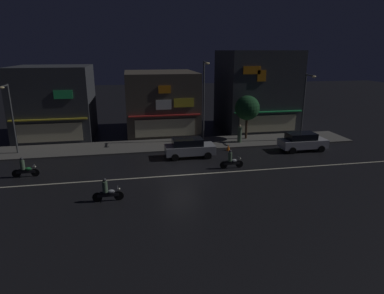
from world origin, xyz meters
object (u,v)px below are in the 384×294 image
at_px(pedestrian_on_sidewalk, 240,134).
at_px(motorcycle_lead, 231,161).
at_px(streetlamp_mid, 204,96).
at_px(streetlamp_east, 305,102).
at_px(parked_car_trailing, 189,147).
at_px(parked_car_near_kerb, 302,141).
at_px(traffic_cone, 228,148).
at_px(streetlamp_west, 11,113).
at_px(motorcycle_following, 107,192).
at_px(motorcycle_trailing_far, 24,169).

relative_size(pedestrian_on_sidewalk, motorcycle_lead, 0.93).
relative_size(streetlamp_mid, streetlamp_east, 1.18).
bearing_deg(parked_car_trailing, parked_car_near_kerb, -179.89).
bearing_deg(traffic_cone, parked_car_near_kerb, -10.27).
bearing_deg(streetlamp_east, parked_car_near_kerb, -117.96).
bearing_deg(parked_car_near_kerb, streetlamp_east, 62.04).
bearing_deg(streetlamp_east, streetlamp_west, 178.99).
distance_m(streetlamp_east, pedestrian_on_sidewalk, 7.21).
bearing_deg(motorcycle_lead, streetlamp_west, 159.54).
bearing_deg(streetlamp_east, motorcycle_lead, -146.24).
bearing_deg(streetlamp_east, motorcycle_following, -150.46).
distance_m(streetlamp_east, parked_car_near_kerb, 4.56).
height_order(streetlamp_mid, motorcycle_lead, streetlamp_mid).
bearing_deg(motorcycle_following, parked_car_near_kerb, -149.29).
relative_size(streetlamp_mid, pedestrian_on_sidewalk, 4.44).
bearing_deg(motorcycle_trailing_far, pedestrian_on_sidewalk, 18.36).
relative_size(streetlamp_mid, traffic_cone, 14.30).
distance_m(motorcycle_following, traffic_cone, 13.80).
bearing_deg(traffic_cone, streetlamp_east, 11.12).
bearing_deg(motorcycle_trailing_far, streetlamp_west, 112.24).
bearing_deg(parked_car_trailing, pedestrian_on_sidewalk, -149.58).
distance_m(streetlamp_mid, motorcycle_trailing_far, 16.97).
height_order(streetlamp_west, streetlamp_mid, streetlamp_mid).
relative_size(streetlamp_west, parked_car_trailing, 1.42).
distance_m(streetlamp_west, parked_car_trailing, 15.64).
distance_m(streetlamp_mid, streetlamp_east, 10.03).
bearing_deg(streetlamp_mid, streetlamp_east, -8.57).
distance_m(streetlamp_east, parked_car_trailing, 12.92).
xyz_separation_m(parked_car_near_kerb, motorcycle_following, (-17.21, -7.76, -0.24)).
relative_size(streetlamp_east, motorcycle_following, 3.50).
xyz_separation_m(pedestrian_on_sidewalk, parked_car_trailing, (-5.71, -3.35, -0.08)).
xyz_separation_m(streetlamp_west, parked_car_trailing, (14.99, -3.34, -2.95)).
distance_m(motorcycle_lead, traffic_cone, 4.86).
height_order(streetlamp_west, parked_car_trailing, streetlamp_west).
height_order(streetlamp_mid, parked_car_near_kerb, streetlamp_mid).
xyz_separation_m(parked_car_near_kerb, motorcycle_lead, (-7.94, -3.47, -0.24)).
height_order(pedestrian_on_sidewalk, parked_car_near_kerb, pedestrian_on_sidewalk).
bearing_deg(streetlamp_mid, motorcycle_lead, -86.69).
height_order(streetlamp_west, motorcycle_following, streetlamp_west).
relative_size(parked_car_trailing, traffic_cone, 7.82).
xyz_separation_m(parked_car_near_kerb, traffic_cone, (-6.74, 1.22, -0.59)).
relative_size(motorcycle_following, traffic_cone, 3.45).
bearing_deg(motorcycle_trailing_far, streetlamp_mid, 25.29).
distance_m(pedestrian_on_sidewalk, traffic_cone, 2.84).
bearing_deg(streetlamp_east, parked_car_trailing, -166.78).
bearing_deg(traffic_cone, pedestrian_on_sidewalk, 49.91).
bearing_deg(motorcycle_lead, streetlamp_east, 34.28).
distance_m(streetlamp_west, pedestrian_on_sidewalk, 20.90).
xyz_separation_m(pedestrian_on_sidewalk, motorcycle_trailing_far, (-18.43, -5.82, -0.32)).
bearing_deg(parked_car_near_kerb, motorcycle_following, -155.72).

